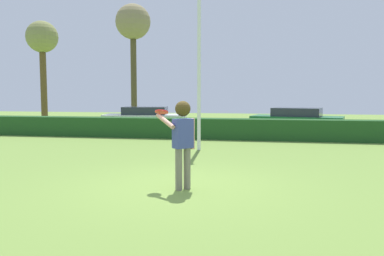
{
  "coord_description": "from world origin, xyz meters",
  "views": [
    {
      "loc": [
        1.7,
        -7.63,
        1.91
      ],
      "look_at": [
        0.16,
        0.75,
        1.15
      ],
      "focal_mm": 35.84,
      "sensor_mm": 36.0,
      "label": 1
    }
  ],
  "objects_px": {
    "person": "(183,135)",
    "maple_tree": "(133,26)",
    "parked_car_white": "(145,118)",
    "bare_elm_tree": "(42,41)",
    "frisbee": "(162,112)",
    "parked_car_green": "(297,119)",
    "lamppost": "(199,62)"
  },
  "relations": [
    {
      "from": "frisbee",
      "to": "lamppost",
      "type": "relative_size",
      "value": 0.05
    },
    {
      "from": "person",
      "to": "maple_tree",
      "type": "distance_m",
      "value": 16.65
    },
    {
      "from": "parked_car_green",
      "to": "parked_car_white",
      "type": "bearing_deg",
      "value": 178.94
    },
    {
      "from": "frisbee",
      "to": "parked_car_white",
      "type": "xyz_separation_m",
      "value": [
        -3.92,
        11.41,
        -0.85
      ]
    },
    {
      "from": "parked_car_white",
      "to": "bare_elm_tree",
      "type": "bearing_deg",
      "value": 148.85
    },
    {
      "from": "frisbee",
      "to": "maple_tree",
      "type": "bearing_deg",
      "value": 111.08
    },
    {
      "from": "lamppost",
      "to": "parked_car_white",
      "type": "distance_m",
      "value": 7.71
    },
    {
      "from": "frisbee",
      "to": "lamppost",
      "type": "xyz_separation_m",
      "value": [
        -0.07,
        5.14,
        1.44
      ]
    },
    {
      "from": "parked_car_green",
      "to": "maple_tree",
      "type": "xyz_separation_m",
      "value": [
        -9.25,
        3.21,
        5.25
      ]
    },
    {
      "from": "maple_tree",
      "to": "frisbee",
      "type": "bearing_deg",
      "value": -68.92
    },
    {
      "from": "parked_car_green",
      "to": "bare_elm_tree",
      "type": "relative_size",
      "value": 0.65
    },
    {
      "from": "person",
      "to": "maple_tree",
      "type": "xyz_separation_m",
      "value": [
        -6.07,
        14.73,
        4.83
      ]
    },
    {
      "from": "frisbee",
      "to": "parked_car_green",
      "type": "height_order",
      "value": "frisbee"
    },
    {
      "from": "person",
      "to": "parked_car_green",
      "type": "distance_m",
      "value": 11.97
    },
    {
      "from": "person",
      "to": "parked_car_green",
      "type": "xyz_separation_m",
      "value": [
        3.18,
        11.53,
        -0.42
      ]
    },
    {
      "from": "parked_car_white",
      "to": "maple_tree",
      "type": "bearing_deg",
      "value": 118.42
    },
    {
      "from": "frisbee",
      "to": "bare_elm_tree",
      "type": "relative_size",
      "value": 0.04
    },
    {
      "from": "parked_car_green",
      "to": "bare_elm_tree",
      "type": "xyz_separation_m",
      "value": [
        -16.67,
        5.63,
        4.87
      ]
    },
    {
      "from": "person",
      "to": "maple_tree",
      "type": "height_order",
      "value": "maple_tree"
    },
    {
      "from": "parked_car_white",
      "to": "parked_car_green",
      "type": "relative_size",
      "value": 0.98
    },
    {
      "from": "person",
      "to": "parked_car_white",
      "type": "xyz_separation_m",
      "value": [
        -4.42,
        11.67,
        -0.42
      ]
    },
    {
      "from": "frisbee",
      "to": "person",
      "type": "bearing_deg",
      "value": -27.3
    },
    {
      "from": "parked_car_white",
      "to": "bare_elm_tree",
      "type": "height_order",
      "value": "bare_elm_tree"
    },
    {
      "from": "lamppost",
      "to": "bare_elm_tree",
      "type": "xyz_separation_m",
      "value": [
        -12.93,
        11.76,
        2.58
      ]
    },
    {
      "from": "frisbee",
      "to": "parked_car_white",
      "type": "relative_size",
      "value": 0.06
    },
    {
      "from": "person",
      "to": "parked_car_white",
      "type": "distance_m",
      "value": 12.48
    },
    {
      "from": "frisbee",
      "to": "parked_car_white",
      "type": "height_order",
      "value": "frisbee"
    },
    {
      "from": "person",
      "to": "bare_elm_tree",
      "type": "relative_size",
      "value": 0.26
    },
    {
      "from": "parked_car_white",
      "to": "bare_elm_tree",
      "type": "xyz_separation_m",
      "value": [
        -9.08,
        5.49,
        4.87
      ]
    },
    {
      "from": "bare_elm_tree",
      "to": "parked_car_white",
      "type": "bearing_deg",
      "value": -31.15
    },
    {
      "from": "maple_tree",
      "to": "bare_elm_tree",
      "type": "height_order",
      "value": "maple_tree"
    },
    {
      "from": "maple_tree",
      "to": "parked_car_white",
      "type": "bearing_deg",
      "value": -61.58
    }
  ]
}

